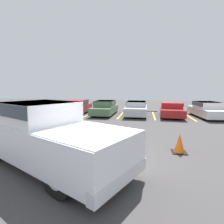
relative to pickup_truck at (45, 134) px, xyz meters
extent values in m
plane|color=#423F3F|center=(0.62, 0.46, -0.94)|extent=(60.00, 60.00, 0.00)
cube|color=yellow|center=(-4.72, 10.45, -0.94)|extent=(0.12, 4.48, 0.01)
cube|color=yellow|center=(-1.91, 10.45, -0.94)|extent=(0.12, 4.48, 0.01)
cube|color=yellow|center=(0.90, 10.45, -0.94)|extent=(0.12, 4.48, 0.01)
cube|color=yellow|center=(3.72, 10.45, -0.94)|extent=(0.12, 4.48, 0.01)
cube|color=yellow|center=(6.53, 10.45, -0.94)|extent=(0.12, 4.48, 0.01)
cube|color=silver|center=(-0.01, 0.01, -0.17)|extent=(5.92, 4.17, 0.97)
cube|color=silver|center=(-0.27, 0.13, 0.63)|extent=(2.60, 2.47, 0.62)
cube|color=#2D3842|center=(-0.27, 0.13, 0.77)|extent=(2.58, 2.50, 0.34)
cube|color=silver|center=(1.59, -0.76, 0.27)|extent=(2.68, 2.56, 0.14)
cube|color=silver|center=(2.46, -1.18, -0.54)|extent=(1.02, 1.85, 0.28)
cylinder|color=black|center=(1.86, -0.01, -0.47)|extent=(0.98, 0.67, 0.95)
cylinder|color=#ADADB2|center=(1.86, -0.01, -0.47)|extent=(0.60, 0.50, 0.52)
cylinder|color=black|center=(1.17, -1.44, -0.47)|extent=(0.98, 0.67, 0.95)
cylinder|color=#ADADB2|center=(1.17, -1.44, -0.47)|extent=(0.60, 0.50, 0.52)
cylinder|color=black|center=(-1.20, 1.45, -0.47)|extent=(0.98, 0.67, 0.95)
cylinder|color=#ADADB2|center=(-1.20, 1.45, -0.47)|extent=(0.60, 0.50, 0.52)
cube|color=maroon|center=(-3.18, 10.33, -0.45)|extent=(1.96, 4.55, 0.62)
cube|color=maroon|center=(-3.19, 10.41, 0.09)|extent=(1.65, 2.39, 0.46)
cube|color=#2D3842|center=(-3.19, 10.41, 0.18)|extent=(1.72, 2.35, 0.28)
cylinder|color=black|center=(-2.37, 9.06, -0.62)|extent=(0.24, 0.66, 0.65)
cylinder|color=#ADADB2|center=(-2.37, 9.06, -0.62)|extent=(0.24, 0.37, 0.36)
cylinder|color=black|center=(-3.89, 8.99, -0.62)|extent=(0.24, 0.66, 0.65)
cylinder|color=#ADADB2|center=(-3.89, 8.99, -0.62)|extent=(0.24, 0.37, 0.36)
cylinder|color=black|center=(-2.48, 11.66, -0.62)|extent=(0.24, 0.66, 0.65)
cylinder|color=#ADADB2|center=(-2.48, 11.66, -0.62)|extent=(0.24, 0.37, 0.36)
cylinder|color=black|center=(-4.00, 11.59, -0.62)|extent=(0.24, 0.66, 0.65)
cylinder|color=#ADADB2|center=(-4.00, 11.59, -0.62)|extent=(0.24, 0.37, 0.36)
cube|color=#4C6B47|center=(-0.52, 10.26, -0.49)|extent=(1.74, 4.28, 0.56)
cube|color=#4C6B47|center=(-0.52, 10.34, 0.04)|extent=(1.53, 2.23, 0.50)
cube|color=#2D3842|center=(-0.52, 10.34, 0.14)|extent=(1.60, 2.18, 0.30)
cylinder|color=black|center=(0.21, 9.01, -0.64)|extent=(0.23, 0.60, 0.60)
cylinder|color=#ADADB2|center=(0.21, 9.01, -0.64)|extent=(0.24, 0.33, 0.33)
cylinder|color=black|center=(-1.26, 9.02, -0.64)|extent=(0.23, 0.60, 0.60)
cylinder|color=#ADADB2|center=(-1.26, 9.02, -0.64)|extent=(0.24, 0.33, 0.33)
cylinder|color=black|center=(0.22, 11.49, -0.64)|extent=(0.23, 0.60, 0.60)
cylinder|color=#ADADB2|center=(0.22, 11.49, -0.64)|extent=(0.24, 0.33, 0.33)
cylinder|color=black|center=(-1.25, 11.50, -0.64)|extent=(0.23, 0.60, 0.60)
cylinder|color=#ADADB2|center=(-1.25, 11.50, -0.64)|extent=(0.24, 0.33, 0.33)
cube|color=#B7BABF|center=(2.22, 10.31, -0.47)|extent=(1.76, 4.26, 0.62)
cube|color=#B7BABF|center=(2.22, 10.40, 0.05)|extent=(1.54, 2.22, 0.42)
cube|color=#2D3842|center=(2.22, 10.40, 0.13)|extent=(1.61, 2.18, 0.25)
cylinder|color=black|center=(2.97, 9.08, -0.64)|extent=(0.20, 0.62, 0.62)
cylinder|color=#ADADB2|center=(2.97, 9.08, -0.64)|extent=(0.21, 0.34, 0.34)
cylinder|color=black|center=(1.46, 9.08, -0.64)|extent=(0.20, 0.62, 0.62)
cylinder|color=#ADADB2|center=(1.46, 9.08, -0.64)|extent=(0.21, 0.34, 0.34)
cylinder|color=black|center=(2.98, 11.54, -0.64)|extent=(0.20, 0.62, 0.62)
cylinder|color=#ADADB2|center=(2.98, 11.54, -0.64)|extent=(0.21, 0.34, 0.34)
cylinder|color=black|center=(1.47, 11.55, -0.64)|extent=(0.20, 0.62, 0.62)
cylinder|color=#ADADB2|center=(1.47, 11.55, -0.64)|extent=(0.21, 0.34, 0.34)
cube|color=maroon|center=(5.12, 10.46, -0.50)|extent=(2.11, 4.65, 0.55)
cube|color=maroon|center=(5.12, 10.55, 0.00)|extent=(1.74, 2.47, 0.44)
cube|color=#2D3842|center=(5.12, 10.55, 0.09)|extent=(1.80, 2.42, 0.27)
cylinder|color=black|center=(5.78, 9.10, -0.64)|extent=(0.27, 0.62, 0.60)
cylinder|color=#ADADB2|center=(5.78, 9.10, -0.64)|extent=(0.26, 0.35, 0.33)
cylinder|color=black|center=(4.26, 9.21, -0.64)|extent=(0.27, 0.62, 0.60)
cylinder|color=#ADADB2|center=(4.26, 9.21, -0.64)|extent=(0.26, 0.35, 0.33)
cylinder|color=black|center=(5.97, 11.72, -0.64)|extent=(0.27, 0.62, 0.60)
cylinder|color=#ADADB2|center=(5.97, 11.72, -0.64)|extent=(0.26, 0.35, 0.33)
cylinder|color=black|center=(4.46, 11.83, -0.64)|extent=(0.27, 0.62, 0.60)
cylinder|color=#ADADB2|center=(4.46, 11.83, -0.64)|extent=(0.26, 0.35, 0.33)
cube|color=silver|center=(7.84, 10.33, -0.49)|extent=(2.07, 4.49, 0.58)
cube|color=silver|center=(7.83, 10.41, 0.05)|extent=(1.69, 2.38, 0.49)
cube|color=#2D3842|center=(7.83, 10.41, 0.15)|extent=(1.76, 2.34, 0.30)
cylinder|color=black|center=(7.20, 9.01, -0.64)|extent=(0.25, 0.62, 0.60)
cylinder|color=#ADADB2|center=(7.20, 9.01, -0.64)|extent=(0.24, 0.35, 0.33)
cylinder|color=black|center=(8.48, 11.65, -0.64)|extent=(0.25, 0.62, 0.60)
cylinder|color=#ADADB2|center=(8.48, 11.65, -0.64)|extent=(0.24, 0.35, 0.33)
cylinder|color=black|center=(7.00, 11.53, -0.64)|extent=(0.25, 0.62, 0.60)
cylinder|color=#ADADB2|center=(7.00, 11.53, -0.64)|extent=(0.24, 0.35, 0.33)
cube|color=black|center=(4.17, 1.74, -0.93)|extent=(0.51, 0.51, 0.03)
cone|color=orange|center=(4.17, 1.74, -0.60)|extent=(0.39, 0.39, 0.69)
cube|color=#B7B2A8|center=(3.32, 13.11, -0.87)|extent=(1.73, 0.20, 0.14)
camera|label=1|loc=(2.90, -4.64, 1.35)|focal=28.00mm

